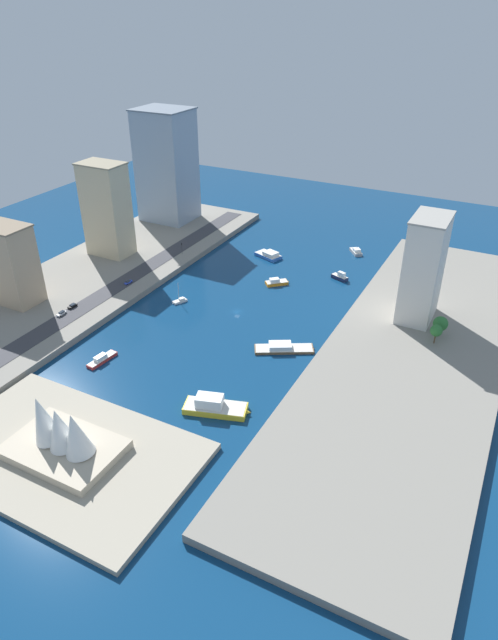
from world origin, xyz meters
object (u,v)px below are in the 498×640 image
sailboat_small_white (180,301)px  barge_flat_brown (283,348)px  catamaran_blue (269,255)px  tower_tall_glass (167,166)px  office_block_beige (107,210)px  traffic_light_waterfront (182,247)px  yacht_sleek_gray (356,251)px  patrol_launch_navy (340,277)px  ferry_yellow_fast (214,406)px  van_white (62,313)px  hatchback_blue (128,282)px  water_taxi_orange (276,282)px  hotel_broad_white (423,269)px  apartment_midrise_tan (8,264)px  tugboat_red (102,359)px  opera_landmark (61,436)px  suv_black (72,306)px

sailboat_small_white → barge_flat_brown: bearing=165.8°
catamaran_blue → tower_tall_glass: (82.55, -21.49, 36.03)m
office_block_beige → traffic_light_waterfront: 45.35m
yacht_sleek_gray → patrol_launch_navy: patrol_launch_navy is taller
catamaran_blue → ferry_yellow_fast: ferry_yellow_fast is taller
tower_tall_glass → van_white: bearing=102.8°
barge_flat_brown → traffic_light_waterfront: size_ratio=3.87×
hatchback_blue → traffic_light_waterfront: bearing=-94.4°
sailboat_small_white → tower_tall_glass: size_ratio=0.16×
water_taxi_orange → hatchback_blue: bearing=31.5°
water_taxi_orange → hotel_broad_white: 77.39m
ferry_yellow_fast → catamaran_blue: bearing=-72.5°
tower_tall_glass → apartment_midrise_tan: bearing=89.9°
yacht_sleek_gray → van_white: 167.80m
tugboat_red → water_taxi_orange: bearing=-109.1°
office_block_beige → tower_tall_glass: tower_tall_glass is taller
barge_flat_brown → ferry_yellow_fast: bearing=83.4°
tugboat_red → apartment_midrise_tan: 73.15m
tugboat_red → yacht_sleek_gray: 165.49m
catamaran_blue → van_white: size_ratio=3.32×
hatchback_blue → opera_landmark: 119.84m
catamaran_blue → office_block_beige: size_ratio=0.33×
patrol_launch_navy → van_white: size_ratio=2.09×
barge_flat_brown → opera_landmark: size_ratio=0.69×
water_taxi_orange → van_white: 107.17m
van_white → hatchback_blue: bearing=-99.6°
catamaran_blue → opera_landmark: bearing=93.5°
ferry_yellow_fast → office_block_beige: 153.23m
sailboat_small_white → water_taxi_orange: sailboat_small_white is taller
hotel_broad_white → opera_landmark: (80.70, 139.20, -18.05)m
office_block_beige → opera_landmark: 161.25m
opera_landmark → ferry_yellow_fast: bearing=-126.5°
water_taxi_orange → yacht_sleek_gray: 62.93m
patrol_launch_navy → hatchback_blue: hatchback_blue is taller
patrol_launch_navy → office_block_beige: (124.69, 33.52, 27.19)m
barge_flat_brown → hatchback_blue: (93.53, -15.57, 2.78)m
catamaran_blue → office_block_beige: office_block_beige is taller
apartment_midrise_tan → suv_black: 34.94m
water_taxi_orange → tugboat_red: water_taxi_orange is taller
hotel_broad_white → traffic_light_waterfront: bearing=-4.5°
tugboat_red → ferry_yellow_fast: ferry_yellow_fast is taller
van_white → suv_black: bearing=-85.3°
apartment_midrise_tan → hotel_broad_white: (-174.06, -72.85, 4.74)m
sailboat_small_white → tugboat_red: 57.44m
tugboat_red → traffic_light_waterfront: size_ratio=2.31×
barge_flat_brown → hotel_broad_white: hotel_broad_white is taller
apartment_midrise_tan → barge_flat_brown: bearing=-169.8°
sailboat_small_white → van_white: 55.33m
office_block_beige → van_white: (-25.97, 67.19, -24.68)m
apartment_midrise_tan → traffic_light_waterfront: 93.65m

